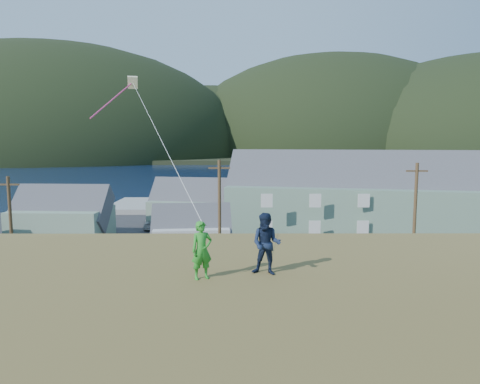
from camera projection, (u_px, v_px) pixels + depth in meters
name	position (u px, v px, depth m)	size (l,w,h in m)	color
ground	(216.00, 294.00, 30.86)	(900.00, 900.00, 0.00)	#0A1638
grass_strip	(214.00, 304.00, 28.87)	(110.00, 8.00, 0.10)	#4C3D19
waterfront_lot	(224.00, 240.00, 47.73)	(72.00, 36.00, 0.12)	#28282B
wharf	(192.00, 206.00, 70.51)	(26.00, 14.00, 0.90)	gray
far_shore	(237.00, 153.00, 358.45)	(900.00, 320.00, 2.00)	black
far_hills	(286.00, 154.00, 308.17)	(760.00, 265.00, 143.00)	black
lodge	(377.00, 197.00, 48.86)	(35.47, 16.34, 12.05)	slate
shed_palegreen_near	(62.00, 216.00, 47.27)	(10.62, 7.05, 7.50)	gray
shed_white	(192.00, 232.00, 41.15)	(8.00, 5.70, 6.01)	beige
shed_palegreen_far	(197.00, 205.00, 54.20)	(12.47, 8.46, 7.75)	gray
utility_poles	(223.00, 227.00, 31.80)	(30.29, 0.24, 9.51)	#47331E
parked_cars	(133.00, 227.00, 50.94)	(21.72, 12.74, 1.58)	black
kite_flyer_green	(202.00, 250.00, 11.71)	(0.59, 0.39, 1.61)	#279027
kite_flyer_navy	(266.00, 244.00, 12.11)	(0.86, 0.67, 1.77)	#15213C
kite_rig	(130.00, 86.00, 19.73)	(2.62, 4.82, 11.08)	beige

